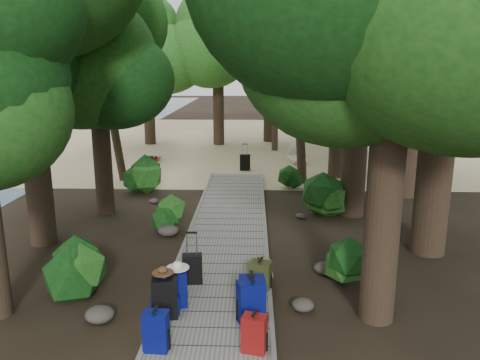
# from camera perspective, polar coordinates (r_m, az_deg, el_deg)

# --- Properties ---
(ground) EXTENTS (120.00, 120.00, 0.00)m
(ground) POSITION_cam_1_polar(r_m,az_deg,el_deg) (11.46, -1.68, -7.67)
(ground) COLOR #2E2217
(ground) RESTS_ON ground
(sand_beach) EXTENTS (40.00, 22.00, 0.02)m
(sand_beach) POSITION_cam_1_polar(r_m,az_deg,el_deg) (26.99, 0.29, 4.76)
(sand_beach) COLOR beige
(sand_beach) RESTS_ON ground
(boardwalk) EXTENTS (2.00, 12.00, 0.12)m
(boardwalk) POSITION_cam_1_polar(r_m,az_deg,el_deg) (12.37, -1.42, -5.73)
(boardwalk) COLOR gray
(boardwalk) RESTS_ON ground
(backpack_left_a) EXTENTS (0.37, 0.27, 0.67)m
(backpack_left_a) POSITION_cam_1_polar(r_m,az_deg,el_deg) (7.22, -10.20, -17.45)
(backpack_left_a) COLOR #050A6E
(backpack_left_a) RESTS_ON boardwalk
(backpack_left_b) EXTENTS (0.46, 0.36, 0.77)m
(backpack_left_b) POSITION_cam_1_polar(r_m,az_deg,el_deg) (8.01, -9.14, -13.71)
(backpack_left_b) COLOR black
(backpack_left_b) RESTS_ON boardwalk
(backpack_left_c) EXTENTS (0.46, 0.39, 0.72)m
(backpack_left_c) POSITION_cam_1_polar(r_m,az_deg,el_deg) (8.31, -7.99, -12.78)
(backpack_left_c) COLOR #050A6E
(backpack_left_c) RESTS_ON boardwalk
(backpack_right_a) EXTENTS (0.40, 0.32, 0.62)m
(backpack_right_a) POSITION_cam_1_polar(r_m,az_deg,el_deg) (7.11, 1.77, -18.00)
(backpack_right_a) COLOR maroon
(backpack_right_a) RESTS_ON boardwalk
(backpack_right_b) EXTENTS (0.50, 0.42, 0.76)m
(backpack_right_b) POSITION_cam_1_polar(r_m,az_deg,el_deg) (7.80, 1.34, -14.33)
(backpack_right_b) COLOR #050A6E
(backpack_right_b) RESTS_ON boardwalk
(backpack_right_c) EXTENTS (0.45, 0.34, 0.71)m
(backpack_right_c) POSITION_cam_1_polar(r_m,az_deg,el_deg) (8.05, 1.48, -13.60)
(backpack_right_c) COLOR #050A6E
(backpack_right_c) RESTS_ON boardwalk
(backpack_right_d) EXTENTS (0.44, 0.37, 0.59)m
(backpack_right_d) POSITION_cam_1_polar(r_m,az_deg,el_deg) (8.87, 2.50, -11.35)
(backpack_right_d) COLOR #33381A
(backpack_right_d) RESTS_ON boardwalk
(duffel_right_khaki) EXTENTS (0.50, 0.63, 0.37)m
(duffel_right_khaki) POSITION_cam_1_polar(r_m,az_deg,el_deg) (9.27, 2.45, -10.96)
(duffel_right_khaki) COLOR olive
(duffel_right_khaki) RESTS_ON boardwalk
(suitcase_on_boardwalk) EXTENTS (0.39, 0.24, 0.58)m
(suitcase_on_boardwalk) POSITION_cam_1_polar(r_m,az_deg,el_deg) (9.13, -5.82, -10.71)
(suitcase_on_boardwalk) COLOR black
(suitcase_on_boardwalk) RESTS_ON boardwalk
(lone_suitcase_on_sand) EXTENTS (0.44, 0.28, 0.65)m
(lone_suitcase_on_sand) POSITION_cam_1_polar(r_m,az_deg,el_deg) (19.22, 0.61, 2.16)
(lone_suitcase_on_sand) COLOR black
(lone_suitcase_on_sand) RESTS_ON sand_beach
(hat_brown) EXTENTS (0.35, 0.35, 0.11)m
(hat_brown) POSITION_cam_1_polar(r_m,az_deg,el_deg) (7.86, -9.39, -10.75)
(hat_brown) COLOR #51351E
(hat_brown) RESTS_ON backpack_left_b
(hat_white) EXTENTS (0.40, 0.40, 0.13)m
(hat_white) POSITION_cam_1_polar(r_m,az_deg,el_deg) (8.10, -7.63, -10.15)
(hat_white) COLOR silver
(hat_white) RESTS_ON backpack_left_c
(kayak) EXTENTS (1.66, 3.42, 0.34)m
(kayak) POSITION_cam_1_polar(r_m,az_deg,el_deg) (21.23, -10.65, 2.59)
(kayak) COLOR #9E0D11
(kayak) RESTS_ON sand_beach
(sun_lounger) EXTENTS (0.90, 2.09, 0.65)m
(sun_lounger) POSITION_cam_1_polar(r_m,az_deg,el_deg) (20.84, 7.04, 2.97)
(sun_lounger) COLOR silver
(sun_lounger) RESTS_ON sand_beach
(tree_right_a) EXTENTS (4.90, 4.90, 8.17)m
(tree_right_a) POSITION_cam_1_polar(r_m,az_deg,el_deg) (7.54, 18.24, 12.40)
(tree_right_a) COLOR black
(tree_right_a) RESTS_ON ground
(tree_right_b) EXTENTS (6.15, 6.15, 10.98)m
(tree_right_b) POSITION_cam_1_polar(r_m,az_deg,el_deg) (11.07, 24.41, 19.37)
(tree_right_b) COLOR black
(tree_right_b) RESTS_ON ground
(tree_right_c) EXTENTS (5.73, 5.73, 9.93)m
(tree_right_c) POSITION_cam_1_polar(r_m,az_deg,el_deg) (13.35, 14.58, 16.65)
(tree_right_c) COLOR black
(tree_right_c) RESTS_ON ground
(tree_right_d) EXTENTS (6.59, 6.59, 12.08)m
(tree_right_d) POSITION_cam_1_polar(r_m,az_deg,el_deg) (16.06, 21.01, 19.48)
(tree_right_d) COLOR black
(tree_right_d) RESTS_ON ground
(tree_right_e) EXTENTS (4.61, 4.61, 8.30)m
(tree_right_e) POSITION_cam_1_polar(r_m,az_deg,el_deg) (18.04, 12.16, 13.29)
(tree_right_e) COLOR black
(tree_right_e) RESTS_ON ground
(tree_right_f) EXTENTS (4.89, 4.89, 8.74)m
(tree_right_f) POSITION_cam_1_polar(r_m,az_deg,el_deg) (21.59, 17.88, 13.53)
(tree_right_f) COLOR black
(tree_right_f) RESTS_ON ground
(tree_left_b) EXTENTS (4.85, 4.85, 8.73)m
(tree_left_b) POSITION_cam_1_polar(r_m,az_deg,el_deg) (11.70, -24.72, 13.43)
(tree_left_b) COLOR black
(tree_left_b) RESTS_ON ground
(tree_left_c) EXTENTS (4.20, 4.20, 7.30)m
(tree_left_c) POSITION_cam_1_polar(r_m,az_deg,el_deg) (13.67, -16.98, 10.92)
(tree_left_c) COLOR black
(tree_left_c) RESTS_ON ground
(tree_back_a) EXTENTS (4.91, 4.91, 8.50)m
(tree_back_a) POSITION_cam_1_polar(r_m,az_deg,el_deg) (25.56, -2.70, 13.80)
(tree_back_a) COLOR black
(tree_back_a) RESTS_ON ground
(tree_back_b) EXTENTS (4.94, 4.94, 8.82)m
(tree_back_b) POSITION_cam_1_polar(r_m,az_deg,el_deg) (26.63, 3.67, 14.12)
(tree_back_b) COLOR black
(tree_back_b) RESTS_ON ground
(tree_back_c) EXTENTS (4.94, 4.94, 8.89)m
(tree_back_c) POSITION_cam_1_polar(r_m,az_deg,el_deg) (26.92, 10.97, 13.97)
(tree_back_c) COLOR black
(tree_back_c) RESTS_ON ground
(tree_back_d) EXTENTS (5.14, 5.14, 8.56)m
(tree_back_d) POSITION_cam_1_polar(r_m,az_deg,el_deg) (26.15, -11.27, 13.62)
(tree_back_d) COLOR black
(tree_back_d) RESTS_ON ground
(palm_right_a) EXTENTS (4.57, 4.57, 7.80)m
(palm_right_a) POSITION_cam_1_polar(r_m,az_deg,el_deg) (17.09, 8.39, 12.60)
(palm_right_a) COLOR #143B10
(palm_right_a) RESTS_ON ground
(palm_right_b) EXTENTS (4.79, 4.79, 9.25)m
(palm_right_b) POSITION_cam_1_polar(r_m,az_deg,el_deg) (22.18, 12.84, 14.48)
(palm_right_b) COLOR #143B10
(palm_right_b) RESTS_ON ground
(palm_right_c) EXTENTS (4.40, 4.40, 7.00)m
(palm_right_c) POSITION_cam_1_polar(r_m,az_deg,el_deg) (23.90, 4.96, 11.98)
(palm_right_c) COLOR #143B10
(palm_right_c) RESTS_ON ground
(palm_left_a) EXTENTS (4.09, 4.09, 6.50)m
(palm_left_a) POSITION_cam_1_polar(r_m,az_deg,el_deg) (17.70, -15.38, 10.19)
(palm_left_a) COLOR #143B10
(palm_left_a) RESTS_ON ground
(rock_left_a) EXTENTS (0.49, 0.44, 0.27)m
(rock_left_a) POSITION_cam_1_polar(r_m,az_deg,el_deg) (8.45, -16.73, -15.42)
(rock_left_a) COLOR #4C473F
(rock_left_a) RESTS_ON ground
(rock_left_b) EXTENTS (0.35, 0.31, 0.19)m
(rock_left_b) POSITION_cam_1_polar(r_m,az_deg,el_deg) (10.60, -18.22, -9.65)
(rock_left_b) COLOR #4C473F
(rock_left_b) RESTS_ON ground
(rock_left_c) EXTENTS (0.53, 0.48, 0.29)m
(rock_left_c) POSITION_cam_1_polar(r_m,az_deg,el_deg) (12.00, -8.75, -6.08)
(rock_left_c) COLOR #4C473F
(rock_left_c) RESTS_ON ground
(rock_left_d) EXTENTS (0.28, 0.25, 0.16)m
(rock_left_d) POSITION_cam_1_polar(r_m,az_deg,el_deg) (14.89, -10.47, -2.52)
(rock_left_d) COLOR #4C473F
(rock_left_d) RESTS_ON ground
(rock_right_a) EXTENTS (0.39, 0.36, 0.22)m
(rock_right_a) POSITION_cam_1_polar(r_m,az_deg,el_deg) (8.53, 7.66, -14.86)
(rock_right_a) COLOR #4C473F
(rock_right_a) RESTS_ON ground
(rock_right_b) EXTENTS (0.44, 0.40, 0.24)m
(rock_right_b) POSITION_cam_1_polar(r_m,az_deg,el_deg) (9.96, 10.27, -10.53)
(rock_right_b) COLOR #4C473F
(rock_right_b) RESTS_ON ground
(rock_right_c) EXTENTS (0.28, 0.25, 0.15)m
(rock_right_c) POSITION_cam_1_polar(r_m,az_deg,el_deg) (13.31, 7.38, -4.36)
(rock_right_c) COLOR #4C473F
(rock_right_c) RESTS_ON ground
(rock_right_d) EXTENTS (0.52, 0.47, 0.29)m
(rock_right_d) POSITION_cam_1_polar(r_m,az_deg,el_deg) (15.21, 11.25, -1.96)
(rock_right_d) COLOR #4C473F
(rock_right_d) RESTS_ON ground
(shrub_left_a) EXTENTS (1.14, 1.14, 1.03)m
(shrub_left_a) POSITION_cam_1_polar(r_m,az_deg,el_deg) (9.36, -19.55, -10.13)
(shrub_left_a) COLOR #174615
(shrub_left_a) RESTS_ON ground
(shrub_left_b) EXTENTS (0.93, 0.93, 0.83)m
(shrub_left_b) POSITION_cam_1_polar(r_m,az_deg,el_deg) (12.28, -8.97, -4.29)
(shrub_left_b) COLOR #174615
(shrub_left_b) RESTS_ON ground
(shrub_left_c) EXTENTS (1.34, 1.34, 1.21)m
(shrub_left_c) POSITION_cam_1_polar(r_m,az_deg,el_deg) (16.00, -11.97, 0.48)
(shrub_left_c) COLOR #174615
(shrub_left_c) RESTS_ON ground
(shrub_right_a) EXTENTS (1.11, 1.11, 1.00)m
(shrub_right_a) POSITION_cam_1_polar(r_m,az_deg,el_deg) (9.42, 13.14, -9.62)
(shrub_right_a) COLOR #174615
(shrub_right_a) RESTS_ON ground
(shrub_right_b) EXTENTS (1.32, 1.32, 1.19)m
(shrub_right_b) POSITION_cam_1_polar(r_m,az_deg,el_deg) (13.53, 10.67, -1.90)
(shrub_right_b) COLOR #174615
(shrub_right_b) RESTS_ON ground
(shrub_right_c) EXTENTS (0.87, 0.87, 0.79)m
(shrub_right_c) POSITION_cam_1_polar(r_m,az_deg,el_deg) (16.51, 5.99, 0.35)
(shrub_right_c) COLOR #174615
(shrub_right_c) RESTS_ON ground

